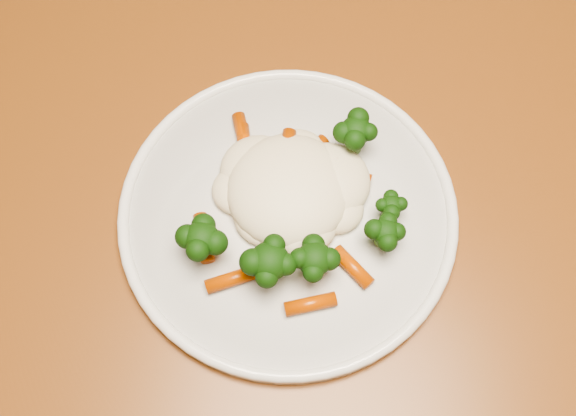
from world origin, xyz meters
name	(u,v)px	position (x,y,z in m)	size (l,w,h in m)	color
room_shell	(183,339)	(0.00, 0.00, 1.30)	(3.04, 3.04, 2.60)	brown
dining_table	(309,222)	(0.01, 0.29, 0.65)	(1.36, 1.07, 0.75)	brown
plate	(288,215)	(-0.01, 0.25, 0.76)	(0.29, 0.29, 0.01)	white
meal	(293,202)	(-0.01, 0.24, 0.78)	(0.19, 0.18, 0.05)	#FBF0C9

